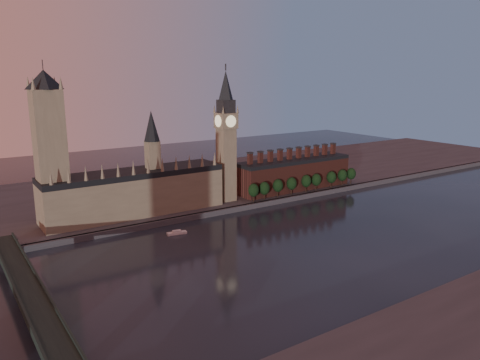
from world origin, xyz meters
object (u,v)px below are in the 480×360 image
(westminster_bridge, at_px, (36,308))
(river_boat, at_px, (177,233))
(big_ben, at_px, (226,135))
(victoria_tower, at_px, (50,145))

(westminster_bridge, height_order, river_boat, westminster_bridge)
(big_ben, distance_m, river_boat, 95.53)
(victoria_tower, xyz_separation_m, river_boat, (64.83, -46.99, -58.09))
(victoria_tower, xyz_separation_m, westminster_bridge, (-35.00, -117.70, -51.65))
(westminster_bridge, distance_m, river_boat, 122.51)
(river_boat, bearing_deg, westminster_bridge, -134.42)
(victoria_tower, distance_m, big_ben, 130.12)
(victoria_tower, relative_size, river_boat, 8.01)
(victoria_tower, distance_m, westminster_bridge, 133.21)
(big_ben, bearing_deg, victoria_tower, 177.80)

